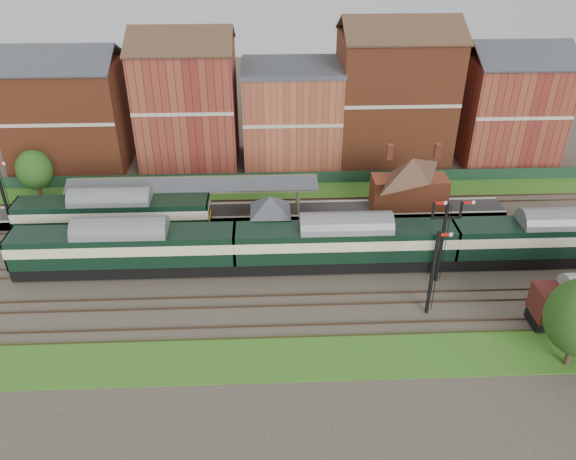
{
  "coord_description": "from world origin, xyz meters",
  "views": [
    {
      "loc": [
        -3.25,
        -43.58,
        30.49
      ],
      "look_at": [
        -1.37,
        2.0,
        3.0
      ],
      "focal_mm": 35.0,
      "sensor_mm": 36.0,
      "label": 1
    }
  ],
  "objects_px": {
    "dmu_train": "(345,243)",
    "signal_box": "(271,222)",
    "semaphore_bracket": "(443,237)",
    "goods_van_a": "(572,304)",
    "platform_railcar": "(113,214)"
  },
  "relations": [
    {
      "from": "signal_box",
      "to": "semaphore_bracket",
      "type": "height_order",
      "value": "semaphore_bracket"
    },
    {
      "from": "semaphore_bracket",
      "to": "dmu_train",
      "type": "height_order",
      "value": "semaphore_bracket"
    },
    {
      "from": "signal_box",
      "to": "goods_van_a",
      "type": "height_order",
      "value": "signal_box"
    },
    {
      "from": "signal_box",
      "to": "platform_railcar",
      "type": "relative_size",
      "value": 0.31
    },
    {
      "from": "signal_box",
      "to": "dmu_train",
      "type": "distance_m",
      "value": 7.57
    },
    {
      "from": "signal_box",
      "to": "platform_railcar",
      "type": "bearing_deg",
      "value": 168.43
    },
    {
      "from": "dmu_train",
      "to": "platform_railcar",
      "type": "height_order",
      "value": "dmu_train"
    },
    {
      "from": "dmu_train",
      "to": "platform_railcar",
      "type": "xyz_separation_m",
      "value": [
        -22.68,
        6.5,
        -0.12
      ]
    },
    {
      "from": "dmu_train",
      "to": "platform_railcar",
      "type": "relative_size",
      "value": 3.14
    },
    {
      "from": "signal_box",
      "to": "platform_railcar",
      "type": "distance_m",
      "value": 16.21
    },
    {
      "from": "dmu_train",
      "to": "signal_box",
      "type": "bearing_deg",
      "value": 154.51
    },
    {
      "from": "platform_railcar",
      "to": "goods_van_a",
      "type": "xyz_separation_m",
      "value": [
        39.96,
        -15.5,
        -0.47
      ]
    },
    {
      "from": "signal_box",
      "to": "semaphore_bracket",
      "type": "bearing_deg",
      "value": -20.92
    },
    {
      "from": "dmu_train",
      "to": "platform_railcar",
      "type": "bearing_deg",
      "value": 164.01
    },
    {
      "from": "dmu_train",
      "to": "goods_van_a",
      "type": "distance_m",
      "value": 19.49
    }
  ]
}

